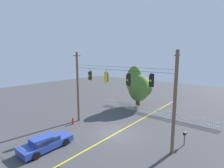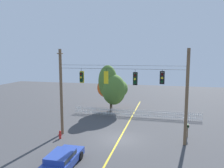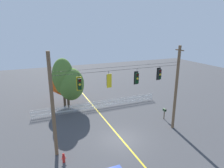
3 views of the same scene
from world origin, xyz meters
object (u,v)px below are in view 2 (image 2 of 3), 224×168
Objects in this scene: traffic_signal_northbound_secondary at (81,77)px; roadside_mailbox at (188,127)px; autumn_maple_mid at (112,87)px; traffic_signal_northbound_primary at (135,79)px; traffic_signal_eastbound_side at (162,78)px; parked_car at (61,160)px; traffic_signal_westbound_side at (106,77)px; autumn_maple_near_fence at (111,89)px; fire_hydrant at (60,135)px.

roadside_mailbox is (10.30, 2.03, -4.88)m from traffic_signal_northbound_secondary.
autumn_maple_mid reaches higher than roadside_mailbox.
traffic_signal_eastbound_side is at bearing -0.00° from traffic_signal_northbound_primary.
traffic_signal_northbound_secondary is 8.41m from parked_car.
traffic_signal_northbound_secondary is 0.96× the size of traffic_signal_northbound_primary.
roadside_mailbox is (7.76, 2.05, -4.92)m from traffic_signal_westbound_side.
parked_car is (0.59, -17.29, -2.60)m from autumn_maple_near_fence.
autumn_maple_near_fence is 3.64× the size of roadside_mailbox.
parked_car is at bearing -62.23° from fire_hydrant.
autumn_maple_mid is (-4.53, 9.73, -2.31)m from traffic_signal_northbound_primary.
traffic_signal_westbound_side is 2.74m from traffic_signal_northbound_primary.
autumn_maple_near_fence is at bearing 101.65° from traffic_signal_westbound_side.
roadside_mailbox is (10.01, -8.84, -2.12)m from autumn_maple_near_fence.
autumn_maple_near_fence is at bearing 114.63° from traffic_signal_northbound_primary.
traffic_signal_eastbound_side is 1.01× the size of roadside_mailbox.
traffic_signal_westbound_side is 8.53m from parked_car.
traffic_signal_northbound_secondary is 11.58m from roadside_mailbox.
autumn_maple_mid is 8.33× the size of fire_hydrant.
traffic_signal_northbound_primary reaches higher than parked_car.
parked_car is 5.83m from fire_hydrant.
parked_car is (-1.66, -6.40, -5.39)m from traffic_signal_westbound_side.
parked_car is 12.67m from roadside_mailbox.
traffic_signal_northbound_secondary is 0.30× the size of autumn_maple_near_fence.
traffic_signal_northbound_primary is 0.22× the size of autumn_maple_mid.
autumn_maple_mid is at bearing -68.21° from autumn_maple_near_fence.
fire_hydrant is (-4.37, -1.25, -5.60)m from traffic_signal_westbound_side.
traffic_signal_eastbound_side is at bearing -141.79° from roadside_mailbox.
traffic_signal_northbound_secondary is 7.72m from traffic_signal_eastbound_side.
autumn_maple_near_fence is 0.72× the size of autumn_maple_mid.
traffic_signal_northbound_secondary is 5.28m from traffic_signal_northbound_primary.
traffic_signal_northbound_secondary is at bearing -180.00° from traffic_signal_eastbound_side.
parked_car is at bearing -82.20° from traffic_signal_northbound_secondary.
autumn_maple_near_fence is at bearing 80.06° from fire_hydrant.
traffic_signal_northbound_secondary is at bearing -91.54° from autumn_maple_near_fence.
autumn_maple_near_fence is (-4.98, 10.87, -2.73)m from traffic_signal_northbound_primary.
traffic_signal_northbound_secondary is 11.22m from autumn_maple_near_fence.
fire_hydrant is at bearing -164.78° from roadside_mailbox.
traffic_signal_westbound_side reaches higher than autumn_maple_mid.
traffic_signal_northbound_primary is at bearing 10.10° from fire_hydrant.
traffic_signal_westbound_side is at bearing -79.60° from autumn_maple_mid.
fire_hydrant is at bearing -99.94° from autumn_maple_near_fence.
autumn_maple_mid is at bearing 90.46° from parked_car.
parked_car reaches higher than fire_hydrant.
autumn_maple_near_fence is 1.04× the size of parked_car.
traffic_signal_eastbound_side is at bearing -55.68° from autumn_maple_near_fence.
roadside_mailbox reaches higher than parked_car.
parked_car is at bearing -136.81° from traffic_signal_eastbound_side.
fire_hydrant is at bearing 117.77° from parked_car.
traffic_signal_eastbound_side is 1.66× the size of fire_hydrant.
traffic_signal_northbound_primary is 0.31× the size of autumn_maple_near_fence.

